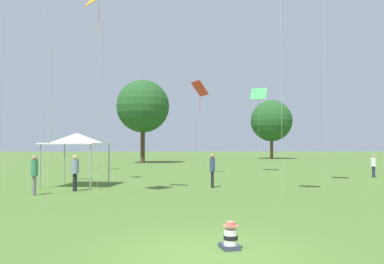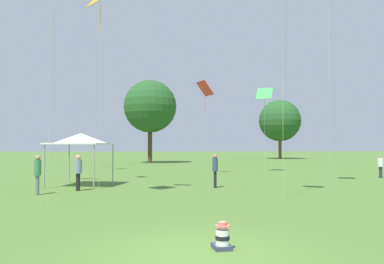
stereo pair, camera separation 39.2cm
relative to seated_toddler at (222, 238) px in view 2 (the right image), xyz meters
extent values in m
plane|color=#4C702D|center=(-0.51, -0.34, -0.25)|extent=(300.00, 300.00, 0.00)
cube|color=#383D56|center=(-0.01, 0.06, -0.20)|extent=(0.43, 0.51, 0.10)
cylinder|color=white|center=(0.00, -0.02, 0.01)|extent=(0.33, 0.33, 0.32)
cylinder|color=black|center=(0.00, -0.02, 0.01)|extent=(0.35, 0.35, 0.09)
sphere|color=#DBAD89|center=(0.00, -0.02, 0.25)|extent=(0.19, 0.19, 0.19)
cylinder|color=#E0665B|center=(0.00, -0.02, 0.25)|extent=(0.33, 0.33, 0.01)
cylinder|color=#E0665B|center=(0.00, -0.02, 0.29)|extent=(0.20, 0.20, 0.09)
cylinder|color=#282D42|center=(13.30, 17.49, 0.13)|extent=(0.25, 0.25, 0.78)
cylinder|color=silver|center=(13.30, 17.49, 0.83)|extent=(0.45, 0.45, 0.62)
sphere|color=#A37556|center=(13.30, 17.49, 1.23)|extent=(0.21, 0.21, 0.21)
cylinder|color=black|center=(-5.80, 10.75, 0.18)|extent=(0.28, 0.28, 0.86)
cylinder|color=gray|center=(-5.80, 10.75, 0.95)|extent=(0.50, 0.50, 0.68)
sphere|color=tan|center=(-5.80, 10.75, 1.39)|extent=(0.23, 0.23, 0.23)
cylinder|color=black|center=(1.11, 11.75, 0.18)|extent=(0.22, 0.22, 0.88)
cylinder|color=#334260|center=(1.11, 11.75, 0.97)|extent=(0.40, 0.40, 0.69)
sphere|color=#A37556|center=(1.11, 11.75, 1.42)|extent=(0.24, 0.24, 0.24)
cylinder|color=slate|center=(-7.24, 9.29, 0.18)|extent=(0.20, 0.20, 0.88)
cylinder|color=#387A51|center=(-7.24, 9.29, 0.97)|extent=(0.37, 0.37, 0.70)
sphere|color=#A37556|center=(-7.24, 9.29, 1.42)|extent=(0.24, 0.24, 0.24)
cube|color=white|center=(-6.26, 13.07, 2.09)|extent=(3.56, 3.56, 0.08)
cone|color=white|center=(-6.26, 13.07, 2.40)|extent=(3.39, 3.39, 0.55)
cylinder|color=#99999E|center=(-7.34, 14.68, 0.90)|extent=(0.07, 0.07, 2.30)
cylinder|color=#99999E|center=(-4.66, 14.15, 0.90)|extent=(0.07, 0.07, 2.30)
cylinder|color=#99999E|center=(-7.87, 11.99, 0.90)|extent=(0.07, 0.07, 2.30)
cylinder|color=#99999E|center=(-5.18, 11.47, 0.90)|extent=(0.07, 0.07, 2.30)
cube|color=green|center=(6.59, 23.41, 6.46)|extent=(1.57, 1.34, 1.04)
cylinder|color=green|center=(6.59, 23.41, 5.26)|extent=(0.02, 0.02, 1.46)
cylinder|color=#BCB7A8|center=(6.59, 23.41, 3.10)|extent=(0.01, 0.01, 6.71)
cylinder|color=#BCB7A8|center=(3.40, 7.09, 5.13)|extent=(0.01, 0.01, 10.77)
cylinder|color=orange|center=(-4.23, 8.00, 7.36)|extent=(0.02, 0.02, 1.27)
cylinder|color=#BCB7A8|center=(-4.23, 8.00, 4.08)|extent=(0.01, 0.01, 8.67)
cube|color=red|center=(1.34, 21.38, 6.53)|extent=(1.40, 1.63, 1.09)
cylinder|color=red|center=(1.34, 21.38, 5.27)|extent=(0.02, 0.02, 1.55)
cylinder|color=#BCB7A8|center=(1.34, 21.38, 3.14)|extent=(0.01, 0.01, 6.78)
cylinder|color=#BCB7A8|center=(-13.62, 21.66, 9.08)|extent=(0.01, 0.01, 18.65)
cylinder|color=#BCB7A8|center=(-10.93, 21.45, 7.70)|extent=(0.01, 0.01, 15.91)
cylinder|color=#BCB7A8|center=(7.36, 11.84, 5.78)|extent=(0.01, 0.01, 12.06)
cylinder|color=#473323|center=(-4.32, 41.36, 2.53)|extent=(0.57, 0.57, 5.56)
sphere|color=#235123|center=(-4.32, 41.36, 7.21)|extent=(6.93, 6.93, 6.93)
cylinder|color=brown|center=(17.33, 56.67, 2.10)|extent=(0.54, 0.54, 4.71)
sphere|color=#235123|center=(17.33, 56.67, 6.45)|extent=(7.27, 7.27, 7.27)
camera|label=1|loc=(-1.40, -7.98, 1.95)|focal=35.00mm
camera|label=2|loc=(-1.01, -8.00, 1.95)|focal=35.00mm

